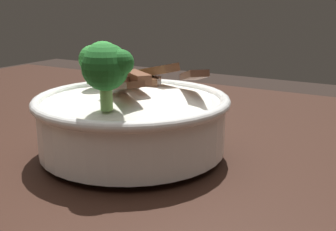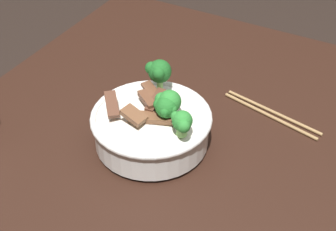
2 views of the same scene
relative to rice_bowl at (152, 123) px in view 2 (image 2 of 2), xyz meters
name	(u,v)px [view 2 (image 2 of 2)]	position (x,y,z in m)	size (l,w,h in m)	color
dining_table	(221,192)	(-0.13, -0.04, -0.17)	(1.11, 1.00, 0.82)	black
rice_bowl	(152,123)	(0.00, 0.00, 0.00)	(0.23, 0.23, 0.14)	white
chopsticks_pair	(271,114)	(-0.17, -0.19, -0.05)	(0.22, 0.07, 0.01)	#9E7A4C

